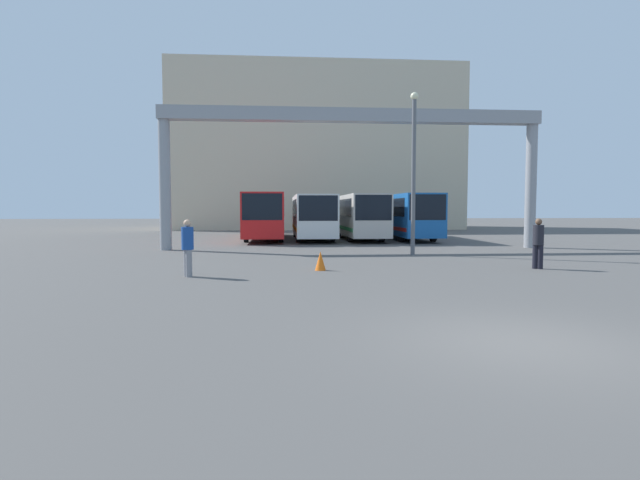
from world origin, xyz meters
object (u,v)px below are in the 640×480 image
(bus_slot_0, at_px, (265,213))
(bus_slot_1, at_px, (313,214))
(lamp_post, at_px, (414,167))
(bus_slot_3, at_px, (406,214))
(traffic_cone, at_px, (320,261))
(bus_slot_2, at_px, (358,214))
(pedestrian_mid_right, at_px, (538,242))
(pedestrian_mid_left, at_px, (188,246))

(bus_slot_0, height_order, bus_slot_1, bus_slot_0)
(bus_slot_1, distance_m, lamp_post, 12.87)
(bus_slot_1, height_order, bus_slot_3, bus_slot_3)
(traffic_cone, distance_m, lamp_post, 8.23)
(bus_slot_2, distance_m, traffic_cone, 18.54)
(bus_slot_3, bearing_deg, bus_slot_0, 174.23)
(pedestrian_mid_right, distance_m, traffic_cone, 7.93)
(bus_slot_2, relative_size, lamp_post, 1.55)
(bus_slot_2, xyz_separation_m, lamp_post, (0.62, -12.50, 2.34))
(bus_slot_1, relative_size, bus_slot_2, 0.92)
(pedestrian_mid_left, height_order, lamp_post, lamp_post)
(bus_slot_1, bearing_deg, pedestrian_mid_right, -68.28)
(bus_slot_0, height_order, bus_slot_2, bus_slot_0)
(bus_slot_0, relative_size, lamp_post, 1.65)
(bus_slot_0, height_order, traffic_cone, bus_slot_0)
(bus_slot_0, xyz_separation_m, bus_slot_2, (6.67, -0.38, -0.04))
(bus_slot_3, relative_size, lamp_post, 1.38)
(bus_slot_1, relative_size, traffic_cone, 15.78)
(pedestrian_mid_right, bearing_deg, bus_slot_3, -46.45)
(bus_slot_3, height_order, lamp_post, lamp_post)
(pedestrian_mid_left, xyz_separation_m, lamp_post, (9.19, 6.82, 3.16))
(bus_slot_2, distance_m, pedestrian_mid_right, 18.58)
(bus_slot_0, height_order, lamp_post, lamp_post)
(bus_slot_1, xyz_separation_m, bus_slot_2, (3.33, 0.49, 0.02))
(bus_slot_2, xyz_separation_m, traffic_cone, (-4.19, -18.00, -1.45))
(pedestrian_mid_right, height_order, traffic_cone, pedestrian_mid_right)
(bus_slot_2, bearing_deg, bus_slot_1, -171.70)
(bus_slot_0, distance_m, pedestrian_mid_left, 19.81)
(bus_slot_0, xyz_separation_m, pedestrian_mid_right, (10.38, -18.57, -0.87))
(bus_slot_0, relative_size, bus_slot_2, 1.06)
(bus_slot_0, xyz_separation_m, pedestrian_mid_left, (-1.90, -19.70, -0.86))
(bus_slot_2, height_order, traffic_cone, bus_slot_2)
(bus_slot_1, height_order, pedestrian_mid_left, bus_slot_1)
(bus_slot_2, relative_size, traffic_cone, 17.21)
(pedestrian_mid_right, height_order, lamp_post, lamp_post)
(bus_slot_0, bearing_deg, bus_slot_2, -3.27)
(lamp_post, bearing_deg, bus_slot_2, 92.85)
(bus_slot_1, distance_m, bus_slot_2, 3.37)
(bus_slot_2, bearing_deg, bus_slot_3, -10.71)
(bus_slot_1, xyz_separation_m, pedestrian_mid_left, (-5.23, -18.83, -0.80))
(bus_slot_0, relative_size, pedestrian_mid_right, 6.83)
(bus_slot_1, bearing_deg, bus_slot_3, -1.24)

